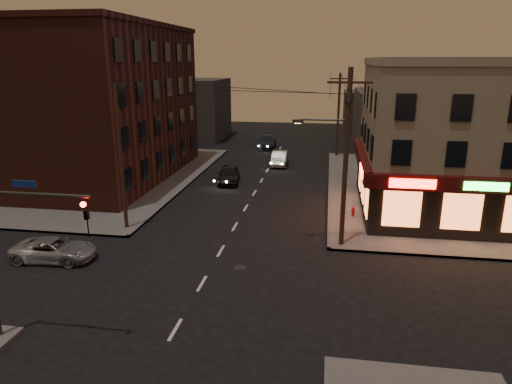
% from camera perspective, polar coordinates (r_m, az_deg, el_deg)
% --- Properties ---
extents(ground, '(120.00, 120.00, 0.00)m').
position_cam_1_polar(ground, '(22.83, -6.78, -11.31)').
color(ground, black).
rests_on(ground, ground).
extents(sidewalk_ne, '(24.00, 28.00, 0.15)m').
position_cam_1_polar(sidewalk_ne, '(41.66, 25.77, 0.05)').
color(sidewalk_ne, '#514F4C').
rests_on(sidewalk_ne, ground).
extents(sidewalk_nw, '(24.00, 28.00, 0.15)m').
position_cam_1_polar(sidewalk_nw, '(46.38, -22.11, 1.99)').
color(sidewalk_nw, '#514F4C').
rests_on(sidewalk_nw, ground).
extents(pizza_building, '(15.85, 12.85, 10.50)m').
position_cam_1_polar(pizza_building, '(34.79, 26.05, 6.04)').
color(pizza_building, gray).
rests_on(pizza_building, sidewalk_ne).
extents(brick_apartment, '(12.00, 20.00, 13.00)m').
position_cam_1_polar(brick_apartment, '(43.62, -19.02, 10.27)').
color(brick_apartment, '#451E16').
rests_on(brick_apartment, sidewalk_nw).
extents(bg_building_ne_a, '(10.00, 12.00, 7.00)m').
position_cam_1_polar(bg_building_ne_a, '(58.45, 17.25, 8.60)').
color(bg_building_ne_a, '#3F3D3A').
rests_on(bg_building_ne_a, ground).
extents(bg_building_nw, '(9.00, 10.00, 8.00)m').
position_cam_1_polar(bg_building_nw, '(64.57, -8.05, 10.26)').
color(bg_building_nw, '#3F3D3A').
rests_on(bg_building_nw, ground).
extents(bg_building_ne_b, '(8.00, 8.00, 6.00)m').
position_cam_1_polar(bg_building_ne_b, '(72.10, 14.14, 9.74)').
color(bg_building_ne_b, '#3F3D3A').
rests_on(bg_building_ne_b, ground).
extents(utility_pole_main, '(4.20, 0.44, 10.00)m').
position_cam_1_polar(utility_pole_main, '(25.69, 10.96, 5.27)').
color(utility_pole_main, '#382619').
rests_on(utility_pole_main, sidewalk_ne).
extents(utility_pole_far, '(0.26, 0.26, 9.00)m').
position_cam_1_polar(utility_pole_far, '(51.78, 10.25, 9.45)').
color(utility_pole_far, '#382619').
rests_on(utility_pole_far, sidewalk_ne).
extents(utility_pole_west, '(0.24, 0.24, 9.00)m').
position_cam_1_polar(utility_pole_west, '(29.41, -16.52, 4.05)').
color(utility_pole_west, '#382619').
rests_on(utility_pole_west, sidewalk_nw).
extents(traffic_signal, '(4.49, 0.32, 6.47)m').
position_cam_1_polar(traffic_signal, '(18.97, -28.53, -5.40)').
color(traffic_signal, '#333538').
rests_on(traffic_signal, ground).
extents(suv_cross, '(4.55, 2.31, 1.23)m').
position_cam_1_polar(suv_cross, '(27.19, -23.93, -6.60)').
color(suv_cross, gray).
rests_on(suv_cross, ground).
extents(sedan_near, '(2.36, 4.64, 1.51)m').
position_cam_1_polar(sedan_near, '(40.50, -3.42, 2.24)').
color(sedan_near, black).
rests_on(sedan_near, ground).
extents(sedan_mid, '(1.68, 4.42, 1.44)m').
position_cam_1_polar(sedan_mid, '(47.30, 2.95, 4.24)').
color(sedan_mid, gray).
rests_on(sedan_mid, ground).
extents(sedan_far, '(2.43, 5.34, 1.52)m').
position_cam_1_polar(sedan_far, '(56.82, 1.39, 6.32)').
color(sedan_far, '#1B2436').
rests_on(sedan_far, ground).
extents(fire_hydrant, '(0.31, 0.31, 0.69)m').
position_cam_1_polar(fire_hydrant, '(32.04, 12.05, -2.31)').
color(fire_hydrant, maroon).
rests_on(fire_hydrant, sidewalk_ne).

